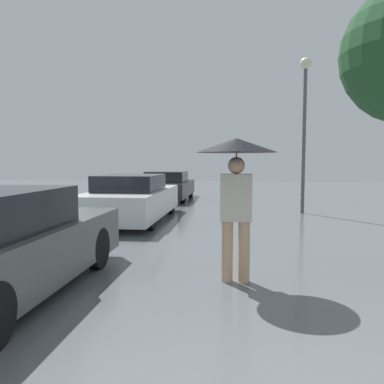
{
  "coord_description": "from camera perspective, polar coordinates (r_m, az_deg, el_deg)",
  "views": [
    {
      "loc": [
        -0.35,
        -0.65,
        1.66
      ],
      "look_at": [
        -0.93,
        4.43,
        1.24
      ],
      "focal_mm": 35.0,
      "sensor_mm": 36.0,
      "label": 1
    }
  ],
  "objects": [
    {
      "name": "pedestrian",
      "position": [
        5.08,
        6.77,
        3.4
      ],
      "size": [
        1.08,
        1.08,
        1.97
      ],
      "color": "tan",
      "rests_on": "ground_plane"
    },
    {
      "name": "parked_car_middle",
      "position": [
        10.6,
        -9.06,
        -1.03
      ],
      "size": [
        1.84,
        4.59,
        1.29
      ],
      "color": "silver",
      "rests_on": "ground_plane"
    },
    {
      "name": "parked_car_farthest",
      "position": [
        16.19,
        -3.73,
        0.89
      ],
      "size": [
        1.86,
        4.17,
        1.22
      ],
      "color": "black",
      "rests_on": "ground_plane"
    },
    {
      "name": "street_lamp",
      "position": [
        12.5,
        16.8,
        12.25
      ],
      "size": [
        0.36,
        0.36,
        4.86
      ],
      "color": "#515456",
      "rests_on": "ground_plane"
    }
  ]
}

